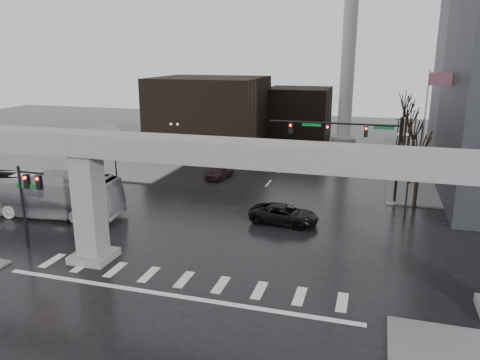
% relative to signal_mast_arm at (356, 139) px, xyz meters
% --- Properties ---
extents(ground, '(160.00, 160.00, 0.00)m').
position_rel_signal_mast_arm_xyz_m(ground, '(-8.99, -18.80, -5.83)').
color(ground, black).
rests_on(ground, ground).
extents(sidewalk_nw, '(28.00, 36.00, 0.15)m').
position_rel_signal_mast_arm_xyz_m(sidewalk_nw, '(-34.99, 17.20, -5.75)').
color(sidewalk_nw, slate).
rests_on(sidewalk_nw, ground).
extents(elevated_guideway, '(48.00, 2.60, 8.70)m').
position_rel_signal_mast_arm_xyz_m(elevated_guideway, '(-7.73, -18.80, 1.05)').
color(elevated_guideway, gray).
rests_on(elevated_guideway, ground).
extents(building_far_left, '(16.00, 14.00, 10.00)m').
position_rel_signal_mast_arm_xyz_m(building_far_left, '(-22.99, 23.20, -0.83)').
color(building_far_left, black).
rests_on(building_far_left, ground).
extents(building_far_mid, '(10.00, 10.00, 8.00)m').
position_rel_signal_mast_arm_xyz_m(building_far_mid, '(-10.99, 33.20, -1.83)').
color(building_far_mid, black).
rests_on(building_far_mid, ground).
extents(smokestack, '(3.60, 3.60, 30.00)m').
position_rel_signal_mast_arm_xyz_m(smokestack, '(-2.99, 27.20, 7.52)').
color(smokestack, '#BCBBB7').
rests_on(smokestack, ground).
extents(signal_mast_arm, '(12.12, 0.43, 8.00)m').
position_rel_signal_mast_arm_xyz_m(signal_mast_arm, '(0.00, 0.00, 0.00)').
color(signal_mast_arm, black).
rests_on(signal_mast_arm, ground).
extents(signal_left_pole, '(2.30, 0.30, 6.00)m').
position_rel_signal_mast_arm_xyz_m(signal_left_pole, '(-21.24, -18.30, -1.76)').
color(signal_left_pole, black).
rests_on(signal_left_pole, ground).
extents(flagpole_assembly, '(2.06, 0.12, 12.00)m').
position_rel_signal_mast_arm_xyz_m(flagpole_assembly, '(6.30, 3.20, 1.70)').
color(flagpole_assembly, silver).
rests_on(flagpole_assembly, ground).
extents(lamp_right_0, '(1.22, 0.32, 5.11)m').
position_rel_signal_mast_arm_xyz_m(lamp_right_0, '(4.51, -4.80, -2.36)').
color(lamp_right_0, black).
rests_on(lamp_right_0, ground).
extents(lamp_right_1, '(1.22, 0.32, 5.11)m').
position_rel_signal_mast_arm_xyz_m(lamp_right_1, '(4.51, 9.20, -2.36)').
color(lamp_right_1, black).
rests_on(lamp_right_1, ground).
extents(lamp_right_2, '(1.22, 0.32, 5.11)m').
position_rel_signal_mast_arm_xyz_m(lamp_right_2, '(4.51, 23.20, -2.36)').
color(lamp_right_2, black).
rests_on(lamp_right_2, ground).
extents(lamp_left_0, '(1.22, 0.32, 5.11)m').
position_rel_signal_mast_arm_xyz_m(lamp_left_0, '(-22.49, -4.80, -2.36)').
color(lamp_left_0, black).
rests_on(lamp_left_0, ground).
extents(lamp_left_1, '(1.22, 0.32, 5.11)m').
position_rel_signal_mast_arm_xyz_m(lamp_left_1, '(-22.49, 9.20, -2.36)').
color(lamp_left_1, black).
rests_on(lamp_left_1, ground).
extents(lamp_left_2, '(1.22, 0.32, 5.11)m').
position_rel_signal_mast_arm_xyz_m(lamp_left_2, '(-22.49, 23.20, -2.36)').
color(lamp_left_2, black).
rests_on(lamp_left_2, ground).
extents(tree_right_0, '(1.09, 1.58, 7.50)m').
position_rel_signal_mast_arm_xyz_m(tree_right_0, '(5.54, -0.78, -3.04)').
color(tree_right_0, black).
rests_on(tree_right_0, ground).
extents(tree_right_1, '(1.09, 1.61, 7.67)m').
position_rel_signal_mast_arm_xyz_m(tree_right_1, '(5.54, 7.22, -2.98)').
color(tree_right_1, black).
rests_on(tree_right_1, ground).
extents(tree_right_2, '(1.10, 1.63, 7.85)m').
position_rel_signal_mast_arm_xyz_m(tree_right_2, '(5.54, 15.22, -2.91)').
color(tree_right_2, black).
rests_on(tree_right_2, ground).
extents(tree_right_3, '(1.11, 1.66, 8.02)m').
position_rel_signal_mast_arm_xyz_m(tree_right_3, '(5.54, 23.22, -2.85)').
color(tree_right_3, black).
rests_on(tree_right_3, ground).
extents(tree_right_4, '(1.12, 1.69, 8.19)m').
position_rel_signal_mast_arm_xyz_m(tree_right_4, '(5.54, 31.22, -2.79)').
color(tree_right_4, black).
rests_on(tree_right_4, ground).
extents(pickup_truck, '(5.83, 3.08, 1.56)m').
position_rel_signal_mast_arm_xyz_m(pickup_truck, '(-5.02, -8.34, -5.05)').
color(pickup_truck, black).
rests_on(pickup_truck, ground).
extents(city_bus, '(13.65, 4.34, 3.74)m').
position_rel_signal_mast_arm_xyz_m(city_bus, '(-24.99, -12.17, -3.96)').
color(city_bus, '#A1A1A6').
rests_on(city_bus, ground).
extents(far_car, '(2.47, 4.64, 1.50)m').
position_rel_signal_mast_arm_xyz_m(far_car, '(-14.67, 3.69, -5.08)').
color(far_car, black).
rests_on(far_car, ground).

